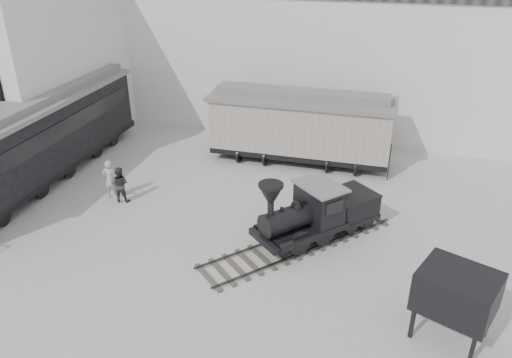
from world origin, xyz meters
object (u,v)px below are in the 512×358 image
(coal_hopper, at_px, (456,297))
(boxcar, at_px, (301,125))
(visitor_a, at_px, (110,179))
(locomotive, at_px, (313,216))
(passenger_coach, at_px, (35,138))
(visitor_b, at_px, (120,184))

(coal_hopper, bearing_deg, boxcar, 143.68)
(coal_hopper, bearing_deg, visitor_a, -176.70)
(visitor_a, bearing_deg, locomotive, 159.60)
(coal_hopper, bearing_deg, passenger_coach, -174.71)
(boxcar, xyz_separation_m, visitor_a, (-7.60, -6.57, -1.12))
(passenger_coach, bearing_deg, boxcar, 25.06)
(visitor_a, distance_m, coal_hopper, 15.54)
(visitor_a, height_order, coal_hopper, coal_hopper)
(locomotive, height_order, passenger_coach, passenger_coach)
(visitor_b, bearing_deg, visitor_a, -24.55)
(boxcar, relative_size, visitor_a, 5.05)
(visitor_a, bearing_deg, passenger_coach, -25.11)
(locomotive, distance_m, passenger_coach, 14.18)
(boxcar, height_order, visitor_a, boxcar)
(visitor_a, bearing_deg, boxcar, -154.00)
(boxcar, distance_m, passenger_coach, 13.31)
(boxcar, xyz_separation_m, passenger_coach, (-11.99, -5.78, 0.15))
(visitor_a, distance_m, visitor_b, 0.59)
(locomotive, xyz_separation_m, coal_hopper, (5.03, -4.16, 0.44))
(locomotive, bearing_deg, visitor_b, -143.38)
(passenger_coach, distance_m, coal_hopper, 19.96)
(locomotive, bearing_deg, passenger_coach, -145.44)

